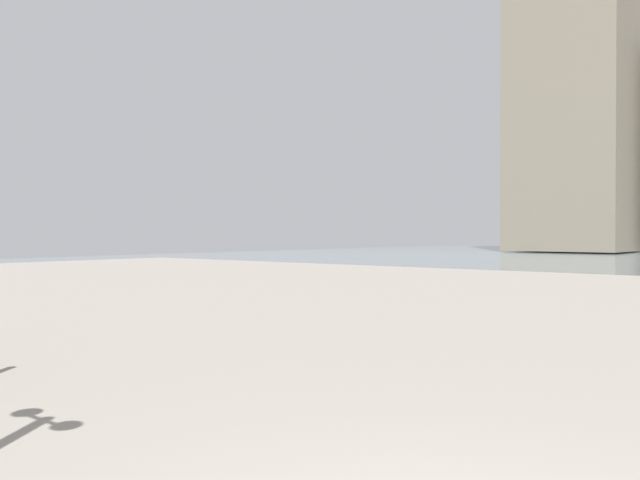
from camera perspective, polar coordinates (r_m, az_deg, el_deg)
The scene contains 1 object.
building_annex at distance 70.79m, azimuth 20.75°, elevation 14.93°, with size 10.03×12.64×38.37m.
Camera 1 is at (-1.40, 2.79, 1.73)m, focal length 38.70 mm.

